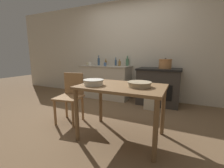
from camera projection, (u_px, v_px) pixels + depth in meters
ground_plane at (104, 117)px, 2.81m from camera, size 14.00×14.00×0.00m
wall_back at (131, 50)px, 3.98m from camera, size 8.00×0.07×2.55m
counter_cabinet at (106, 81)px, 4.09m from camera, size 1.34×0.63×0.87m
stove at (158, 86)px, 3.51m from camera, size 0.97×0.64×0.85m
work_table at (122, 93)px, 2.01m from camera, size 1.12×0.74×0.74m
chair at (71, 95)px, 2.57m from camera, size 0.46×0.46×0.84m
flour_sack at (150, 101)px, 3.19m from camera, size 0.24×0.17×0.36m
stock_pot at (165, 64)px, 3.33m from camera, size 0.28×0.28×0.24m
mixing_bowl_large at (93, 82)px, 1.99m from camera, size 0.27×0.27×0.08m
mixing_bowl_small at (139, 84)px, 1.88m from camera, size 0.30×0.30×0.07m
bottle_far_left at (116, 62)px, 4.05m from camera, size 0.06×0.06×0.21m
bottle_left at (99, 61)px, 4.13m from camera, size 0.06×0.06×0.27m
bottle_mid_left at (106, 63)px, 4.17m from camera, size 0.06×0.06×0.18m
bottle_center_left at (127, 62)px, 3.98m from camera, size 0.08×0.08×0.26m
bottle_center at (120, 63)px, 3.87m from camera, size 0.07×0.07×0.17m
cup_center_right at (105, 64)px, 3.81m from camera, size 0.07×0.07×0.09m
cup_mid_right at (90, 64)px, 4.00m from camera, size 0.08×0.08×0.09m
cup_right at (88, 64)px, 4.15m from camera, size 0.08×0.08×0.08m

